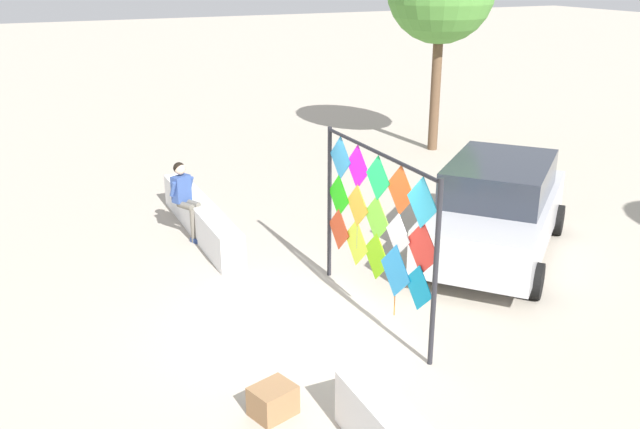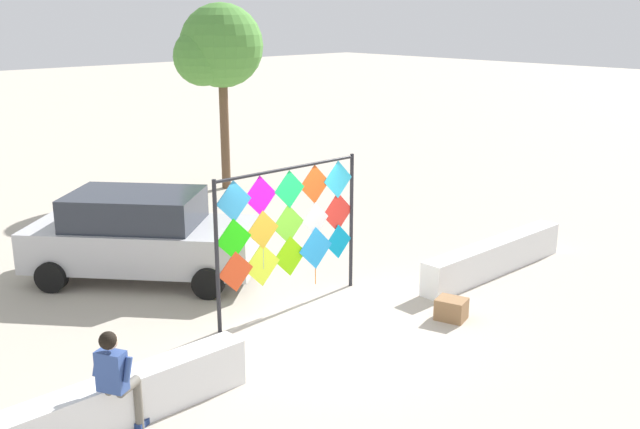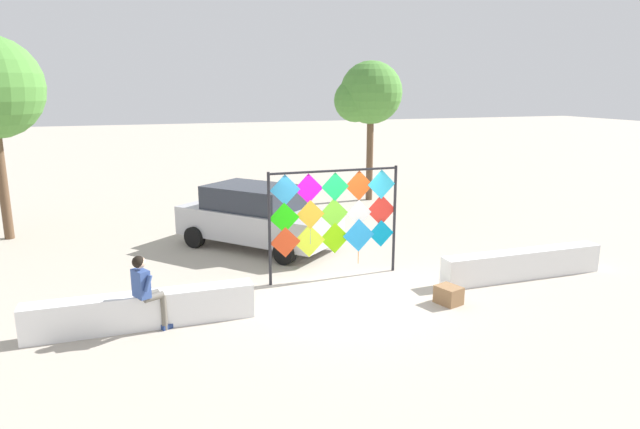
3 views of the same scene
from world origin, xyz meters
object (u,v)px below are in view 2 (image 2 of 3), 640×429
at_px(kite_display_rack, 289,223).
at_px(cardboard_box_large, 451,309).
at_px(seated_vendor, 117,374).
at_px(tree_broadleaf, 217,49).
at_px(parked_car, 142,235).

xyz_separation_m(kite_display_rack, cardboard_box_large, (1.71, -2.34, -1.41)).
relative_size(seated_vendor, cardboard_box_large, 3.02).
relative_size(seated_vendor, tree_broadleaf, 0.28).
distance_m(kite_display_rack, cardboard_box_large, 3.23).
bearing_deg(tree_broadleaf, cardboard_box_large, -104.28).
relative_size(cardboard_box_large, tree_broadleaf, 0.09).
bearing_deg(kite_display_rack, cardboard_box_large, -53.77).
height_order(parked_car, tree_broadleaf, tree_broadleaf).
bearing_deg(seated_vendor, cardboard_box_large, -5.20).
bearing_deg(cardboard_box_large, kite_display_rack, 126.23).
relative_size(kite_display_rack, seated_vendor, 2.10).
bearing_deg(kite_display_rack, tree_broadleaf, 62.11).
bearing_deg(parked_car, kite_display_rack, -70.00).
relative_size(kite_display_rack, cardboard_box_large, 6.35).
xyz_separation_m(kite_display_rack, seated_vendor, (-4.33, -1.79, -0.70)).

